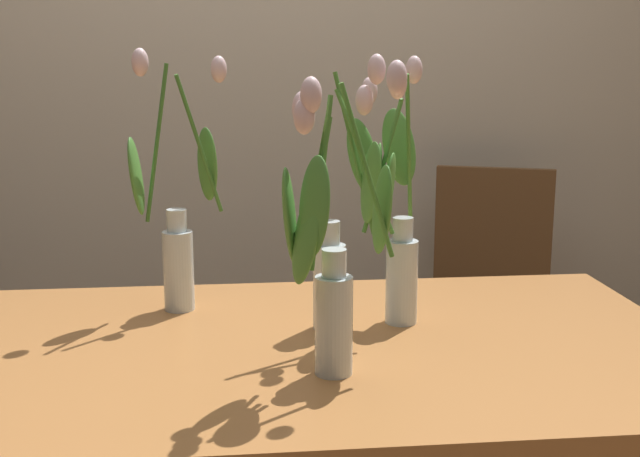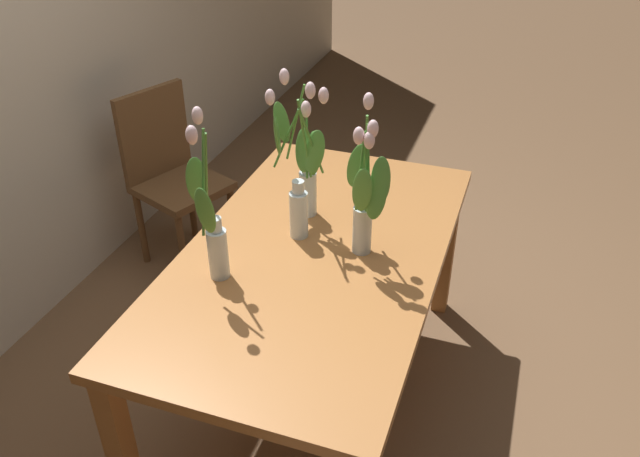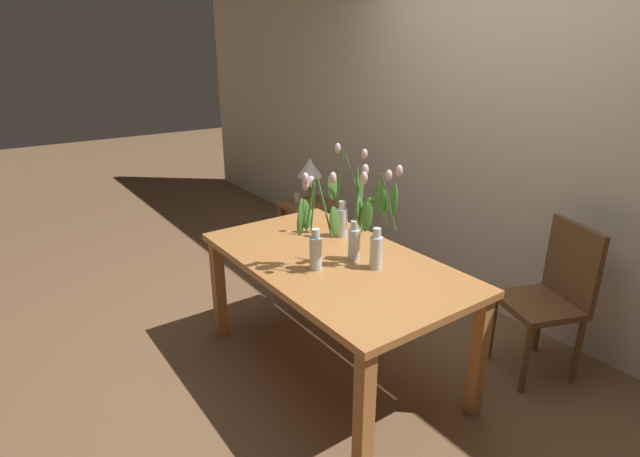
{
  "view_description": "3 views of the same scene",
  "coord_description": "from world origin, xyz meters",
  "views": [
    {
      "loc": [
        -0.11,
        -1.52,
        1.3
      ],
      "look_at": [
        0.04,
        -0.08,
        0.99
      ],
      "focal_mm": 45.22,
      "sensor_mm": 36.0,
      "label": 1
    },
    {
      "loc": [
        -1.8,
        -0.65,
        2.07
      ],
      "look_at": [
        -0.05,
        -0.04,
        0.88
      ],
      "focal_mm": 36.31,
      "sensor_mm": 36.0,
      "label": 2
    },
    {
      "loc": [
        2.04,
        -1.55,
        1.88
      ],
      "look_at": [
        -0.07,
        -0.04,
        0.91
      ],
      "focal_mm": 27.89,
      "sensor_mm": 36.0,
      "label": 3
    }
  ],
  "objects": [
    {
      "name": "dining_table",
      "position": [
        0.0,
        0.0,
        0.65
      ],
      "size": [
        1.6,
        0.9,
        0.74
      ],
      "color": "#B7753D",
      "rests_on": "ground"
    },
    {
      "name": "ground_plane",
      "position": [
        0.0,
        0.0,
        0.0
      ],
      "size": [
        18.0,
        18.0,
        0.0
      ],
      "primitive_type": "plane",
      "color": "brown"
    },
    {
      "name": "dining_chair",
      "position": [
        0.73,
        1.05,
        0.52
      ],
      "size": [
        0.52,
        0.52,
        0.93
      ],
      "color": "brown",
      "rests_on": "ground"
    },
    {
      "name": "tulip_vase_0",
      "position": [
        0.04,
        -0.17,
        0.96
      ],
      "size": [
        0.23,
        0.2,
        0.55
      ],
      "color": "silver",
      "rests_on": "dining_table"
    },
    {
      "name": "tulip_vase_1",
      "position": [
        0.11,
        0.08,
        0.92
      ],
      "size": [
        0.18,
        0.12,
        0.57
      ],
      "color": "silver",
      "rests_on": "dining_table"
    },
    {
      "name": "tulip_vase_3",
      "position": [
        -0.25,
        0.26,
        0.92
      ],
      "size": [
        0.22,
        0.18,
        0.58
      ],
      "color": "silver",
      "rests_on": "dining_table"
    },
    {
      "name": "tulip_vase_2",
      "position": [
        0.21,
        0.13,
        0.96
      ],
      "size": [
        0.19,
        0.24,
        0.56
      ],
      "color": "silver",
      "rests_on": "dining_table"
    }
  ]
}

